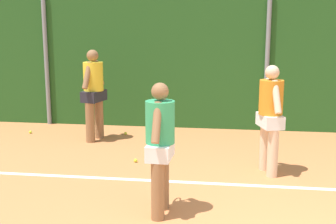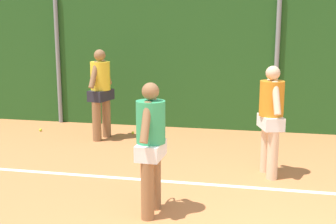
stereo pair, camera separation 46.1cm
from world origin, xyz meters
name	(u,v)px [view 2 (the right image)]	position (x,y,z in m)	size (l,w,h in m)	color
ground_plane	(282,209)	(0.00, 1.86, 0.00)	(27.48, 27.48, 0.00)	#C67542
hedge_fence_backdrop	(276,65)	(0.00, 6.31, 1.49)	(17.86, 0.25, 2.98)	#23511E
fence_post_left	(58,58)	(-5.15, 6.13, 1.60)	(0.10, 0.10, 3.20)	gray
fence_post_center	(277,61)	(0.00, 6.13, 1.60)	(0.10, 0.10, 3.20)	gray
court_baseline_paint	(280,190)	(0.00, 2.55, 0.00)	(13.05, 0.10, 0.01)	white
player_foreground_near	(151,142)	(-1.64, 1.38, 0.94)	(0.36, 0.79, 1.69)	#8C603D
player_midcourt	(271,115)	(-0.16, 3.18, 0.99)	(0.43, 0.71, 1.76)	beige
player_backcourt_far	(101,89)	(-3.58, 4.82, 1.06)	(0.44, 0.78, 1.89)	#8C603D
tennis_ball_0	(137,160)	(-2.41, 3.42, 0.03)	(0.07, 0.07, 0.07)	#CCDB33
tennis_ball_1	(40,130)	(-5.18, 5.14, 0.03)	(0.07, 0.07, 0.07)	#CCDB33
tennis_ball_4	(133,133)	(-3.05, 5.33, 0.03)	(0.07, 0.07, 0.07)	#CCDB33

